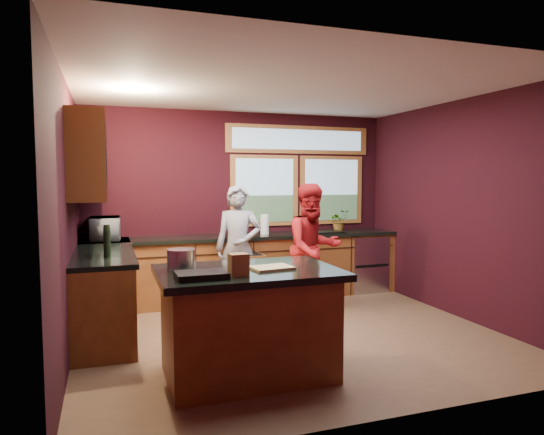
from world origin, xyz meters
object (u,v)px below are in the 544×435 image
person_red (313,248)px  stock_pot (181,260)px  person_grey (238,248)px  island (248,322)px  cutting_board (272,268)px

person_red → stock_pot: 2.45m
person_grey → person_red: (0.89, -0.40, 0.01)m
person_grey → stock_pot: 2.19m
person_grey → person_red: bearing=-4.2°
island → person_grey: bearing=77.4°
island → person_grey: (0.47, 2.07, 0.34)m
island → stock_pot: size_ratio=6.46×
person_red → cutting_board: size_ratio=4.76×
island → person_grey: size_ratio=0.94×
person_grey → stock_pot: person_grey is taller
island → cutting_board: bearing=-14.0°
person_grey → stock_pot: (-1.02, -1.92, 0.21)m
island → person_red: bearing=51.1°
cutting_board → stock_pot: stock_pot is taller
island → cutting_board: 0.52m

